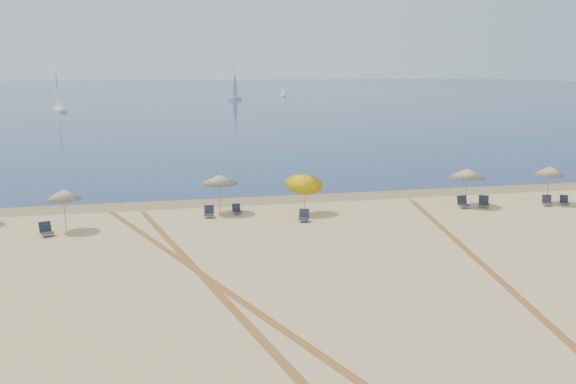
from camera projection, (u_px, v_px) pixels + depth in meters
name	position (u px, v px, depth m)	size (l,w,h in m)	color
ocean	(180.00, 90.00, 231.57)	(500.00, 500.00, 0.00)	#0C2151
wet_sand	(276.00, 199.00, 39.12)	(500.00, 500.00, 0.00)	olive
umbrella_1	(63.00, 194.00, 31.12)	(1.86, 1.86, 2.32)	gray
umbrella_2	(219.00, 179.00, 34.97)	(2.20, 2.20, 2.40)	gray
umbrella_3	(304.00, 180.00, 34.72)	(2.25, 2.30, 2.72)	gray
umbrella_4	(467.00, 173.00, 36.82)	(2.28, 2.28, 2.43)	gray
umbrella_5	(550.00, 171.00, 37.49)	(1.97, 1.97, 2.46)	gray
chair_2	(46.00, 230.00, 30.50)	(0.84, 0.89, 0.73)	black
chair_3	(209.00, 212.00, 34.32)	(0.63, 0.72, 0.68)	black
chair_4	(237.00, 210.00, 35.10)	(0.56, 0.63, 0.59)	black
chair_5	(304.00, 216.00, 33.38)	(0.76, 0.82, 0.69)	black
chair_6	(463.00, 203.00, 36.65)	(0.65, 0.75, 0.73)	black
chair_7	(484.00, 202.00, 36.79)	(0.84, 0.89, 0.72)	black
chair_8	(547.00, 201.00, 37.23)	(0.77, 0.81, 0.66)	black
chair_9	(564.00, 200.00, 37.51)	(0.69, 0.73, 0.60)	black
sailboat_0	(235.00, 90.00, 161.29)	(4.12, 5.59, 8.42)	white
sailboat_1	(58.00, 100.00, 116.29)	(3.58, 5.28, 7.81)	white
sailboat_3	(283.00, 90.00, 179.72)	(1.32, 4.34, 6.39)	white
tire_tracks	(291.00, 269.00, 25.46)	(47.62, 39.78, 0.00)	tan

